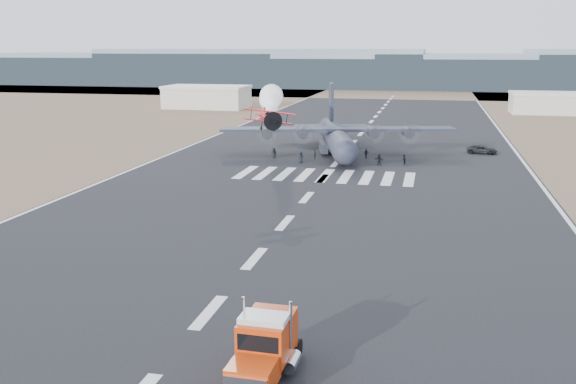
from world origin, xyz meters
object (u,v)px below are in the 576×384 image
(semi_truck, at_px, (265,347))
(crew_h, at_px, (404,159))
(transport_aircraft, at_px, (336,136))
(crew_d, at_px, (366,154))
(crew_f, at_px, (379,160))
(crew_a, at_px, (315,154))
(crew_e, at_px, (301,157))
(crew_c, at_px, (274,153))
(crew_b, at_px, (274,153))
(crew_g, at_px, (336,153))
(support_vehicle, at_px, (482,149))
(hangar_left, at_px, (207,97))
(hangar_right, at_px, (549,103))
(aerobatic_biplane, at_px, (268,118))

(semi_truck, height_order, crew_h, semi_truck)
(transport_aircraft, relative_size, crew_d, 24.67)
(crew_f, bearing_deg, crew_a, -171.37)
(crew_d, xyz_separation_m, crew_e, (-9.81, -6.50, 0.09))
(crew_c, bearing_deg, crew_h, -31.87)
(transport_aircraft, height_order, crew_b, transport_aircraft)
(crew_d, relative_size, crew_f, 0.88)
(crew_e, bearing_deg, crew_g, 17.02)
(support_vehicle, bearing_deg, semi_truck, 177.44)
(crew_c, xyz_separation_m, crew_d, (15.35, 2.24, 0.02))
(semi_truck, relative_size, crew_f, 4.67)
(crew_f, xyz_separation_m, crew_g, (-7.61, 5.03, 0.04))
(crew_h, bearing_deg, hangar_left, -128.58)
(transport_aircraft, height_order, crew_d, transport_aircraft)
(hangar_left, height_order, hangar_right, hangar_left)
(aerobatic_biplane, distance_m, support_vehicle, 49.46)
(aerobatic_biplane, relative_size, crew_g, 3.37)
(hangar_right, relative_size, support_vehicle, 3.99)
(hangar_left, distance_m, hangar_right, 98.13)
(hangar_left, distance_m, crew_c, 90.98)
(hangar_left, relative_size, crew_g, 12.95)
(semi_truck, distance_m, crew_c, 73.79)
(hangar_right, height_order, semi_truck, hangar_right)
(support_vehicle, distance_m, crew_e, 33.10)
(crew_d, xyz_separation_m, crew_h, (6.39, -4.46, 0.02))
(crew_a, bearing_deg, support_vehicle, -64.34)
(crew_b, relative_size, crew_d, 0.99)
(hangar_right, relative_size, aerobatic_biplane, 3.21)
(crew_e, relative_size, crew_g, 0.95)
(crew_a, bearing_deg, semi_truck, -169.79)
(hangar_right, xyz_separation_m, crew_e, (-51.55, -90.48, -2.11))
(support_vehicle, xyz_separation_m, crew_b, (-34.32, -12.33, 0.08))
(aerobatic_biplane, distance_m, crew_c, 29.91)
(support_vehicle, height_order, crew_g, crew_g)
(hangar_right, relative_size, crew_h, 12.38)
(semi_truck, relative_size, crew_d, 5.28)
(hangar_right, bearing_deg, crew_b, -123.18)
(support_vehicle, relative_size, crew_e, 2.87)
(hangar_left, bearing_deg, crew_g, -57.37)
(aerobatic_biplane, relative_size, crew_a, 3.80)
(crew_e, distance_m, crew_h, 16.32)
(crew_c, distance_m, crew_d, 15.52)
(transport_aircraft, bearing_deg, crew_g, -95.73)
(support_vehicle, distance_m, crew_a, 29.96)
(hangar_right, xyz_separation_m, support_vehicle, (-22.50, -74.60, -2.30))
(hangar_right, relative_size, crew_g, 10.83)
(crew_h, bearing_deg, crew_d, -110.41)
(transport_aircraft, bearing_deg, crew_d, -49.16)
(crew_f, xyz_separation_m, crew_h, (3.73, 1.72, -0.08))
(crew_b, bearing_deg, aerobatic_biplane, 76.56)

